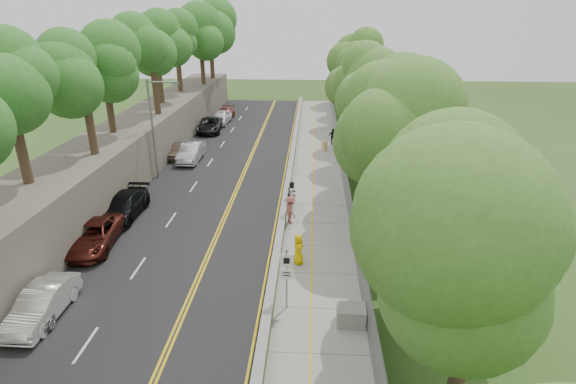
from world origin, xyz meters
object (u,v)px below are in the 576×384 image
at_px(construction_barrel, 324,146).
at_px(person_far, 333,137).
at_px(car_0, 47,300).
at_px(streetlight, 155,123).
at_px(signpost, 287,273).
at_px(car_1, 42,304).
at_px(car_2, 93,235).
at_px(painter_0, 298,249).
at_px(concrete_block, 351,315).

xyz_separation_m(construction_barrel, person_far, (0.90, 2.00, 0.39)).
bearing_deg(car_0, construction_barrel, 58.52).
bearing_deg(car_0, streetlight, 86.91).
distance_m(streetlight, person_far, 18.36).
height_order(signpost, car_1, signpost).
height_order(construction_barrel, car_2, car_2).
xyz_separation_m(streetlight, car_0, (0.53, -17.92, -3.94)).
relative_size(car_2, painter_0, 3.05).
height_order(construction_barrel, car_1, car_1).
relative_size(streetlight, construction_barrel, 8.70).
bearing_deg(person_far, construction_barrel, 66.13).
bearing_deg(person_far, concrete_block, 89.84).
distance_m(signpost, concrete_block, 3.43).
distance_m(concrete_block, car_0, 13.91).
xyz_separation_m(concrete_block, person_far, (0.23, 28.40, 0.43)).
bearing_deg(streetlight, concrete_block, -51.27).
xyz_separation_m(construction_barrel, concrete_block, (0.67, -26.40, -0.04)).
height_order(concrete_block, car_0, car_0).
relative_size(car_0, car_2, 0.73).
bearing_deg(construction_barrel, car_1, -116.25).
bearing_deg(streetlight, painter_0, -47.50).
xyz_separation_m(painter_0, person_far, (2.75, 23.40, -0.02)).
height_order(car_1, person_far, person_far).
height_order(concrete_block, painter_0, painter_0).
bearing_deg(car_2, concrete_block, -28.63).
distance_m(car_2, painter_0, 12.11).
bearing_deg(construction_barrel, car_0, -116.69).
bearing_deg(car_1, car_0, 93.95).
bearing_deg(person_far, car_1, 64.19).
distance_m(signpost, car_2, 12.83).
distance_m(signpost, construction_barrel, 25.56).
relative_size(construction_barrel, person_far, 0.54).
bearing_deg(streetlight, car_2, -90.67).
bearing_deg(painter_0, construction_barrel, -26.58).
xyz_separation_m(construction_barrel, car_0, (-13.23, -26.32, 0.19)).
height_order(signpost, concrete_block, signpost).
xyz_separation_m(car_1, car_2, (-0.70, 6.59, 0.01)).
bearing_deg(car_1, person_far, 63.50).
relative_size(streetlight, concrete_block, 6.31).
height_order(streetlight, person_far, streetlight).
distance_m(car_1, person_far, 32.03).
xyz_separation_m(signpost, person_far, (3.15, 27.42, -1.06)).
distance_m(signpost, car_1, 11.09).
bearing_deg(construction_barrel, car_2, -124.57).
xyz_separation_m(concrete_block, car_0, (-13.90, 0.08, 0.23)).
xyz_separation_m(streetlight, painter_0, (11.91, -13.00, -3.72)).
bearing_deg(signpost, car_2, 155.78).
xyz_separation_m(car_2, painter_0, (12.05, -1.22, 0.14)).
bearing_deg(streetlight, person_far, 35.35).
bearing_deg(streetlight, car_0, -88.30).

